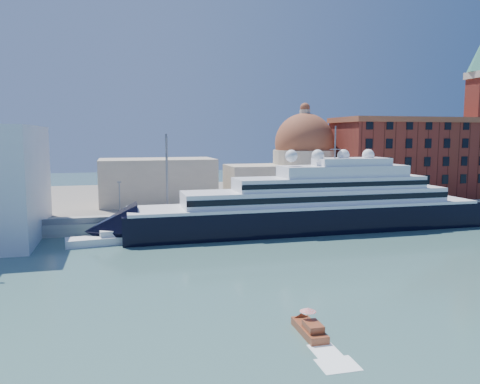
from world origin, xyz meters
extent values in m
plane|color=#3B6765|center=(0.00, 0.00, 0.00)|extent=(400.00, 400.00, 0.00)
cube|color=gray|center=(0.00, 34.00, 1.25)|extent=(180.00, 10.00, 2.50)
cube|color=slate|center=(0.00, 75.00, 1.00)|extent=(260.00, 72.00, 2.00)
cube|color=slate|center=(0.00, 29.50, 3.10)|extent=(180.00, 0.10, 1.20)
cube|color=black|center=(8.58, 23.00, 2.16)|extent=(76.75, 11.81, 6.40)
cone|color=black|center=(-31.76, 23.00, 2.16)|extent=(9.84, 11.81, 11.81)
cube|color=black|center=(46.95, 23.00, 1.97)|extent=(5.90, 10.82, 5.90)
cube|color=white|center=(8.58, 23.00, 5.61)|extent=(74.78, 12.00, 0.59)
cube|color=white|center=(10.55, 23.00, 7.38)|extent=(57.07, 9.84, 2.95)
cube|color=black|center=(10.55, 18.08, 7.38)|extent=(57.07, 0.15, 1.18)
cube|color=white|center=(13.50, 23.00, 10.14)|extent=(41.33, 8.86, 2.56)
cube|color=white|center=(16.45, 23.00, 12.60)|extent=(27.55, 7.87, 2.36)
cube|color=white|center=(18.42, 23.00, 14.56)|extent=(15.74, 6.89, 1.57)
cylinder|color=slate|center=(14.48, 23.00, 18.70)|extent=(0.30, 0.30, 6.89)
sphere|color=white|center=(4.64, 23.00, 15.94)|extent=(2.56, 2.56, 2.56)
sphere|color=white|center=(10.55, 23.00, 15.94)|extent=(2.56, 2.56, 2.56)
sphere|color=white|center=(16.45, 23.00, 15.94)|extent=(2.56, 2.56, 2.56)
sphere|color=white|center=(22.35, 23.00, 15.94)|extent=(2.56, 2.56, 2.56)
cube|color=white|center=(-33.78, 20.92, 0.61)|extent=(12.59, 5.48, 1.63)
cube|color=white|center=(-31.76, 21.16, 1.93)|extent=(4.34, 3.00, 1.22)
cube|color=brown|center=(-11.79, -25.63, 0.34)|extent=(2.04, 5.80, 0.96)
cube|color=brown|center=(-11.81, -26.59, 1.15)|extent=(1.58, 2.43, 0.77)
cylinder|color=slate|center=(-11.78, -25.15, 1.54)|extent=(0.06, 0.06, 1.54)
cone|color=red|center=(-11.78, -25.15, 2.40)|extent=(1.73, 1.73, 0.38)
cube|color=maroon|center=(52.00, 52.00, 13.00)|extent=(42.00, 18.00, 22.00)
cube|color=brown|center=(52.00, 52.00, 24.50)|extent=(43.00, 19.00, 1.50)
cube|color=maroon|center=(76.00, 52.00, 19.50)|extent=(6.00, 6.00, 35.00)
cylinder|color=beige|center=(22.00, 58.00, 9.00)|extent=(18.00, 18.00, 14.00)
sphere|color=brown|center=(22.00, 58.00, 18.00)|extent=(17.00, 17.00, 17.00)
cylinder|color=beige|center=(22.00, 58.00, 26.00)|extent=(3.00, 3.00, 3.00)
cube|color=beige|center=(8.00, 56.00, 7.00)|extent=(18.00, 14.00, 10.00)
cube|color=beige|center=(-20.00, 58.00, 8.00)|extent=(30.00, 16.00, 12.00)
cylinder|color=slate|center=(-30.00, 31.00, 6.50)|extent=(0.24, 0.24, 8.00)
cube|color=slate|center=(-30.00, 31.00, 10.60)|extent=(0.80, 0.30, 0.25)
cylinder|color=slate|center=(0.00, 31.00, 6.50)|extent=(0.24, 0.24, 8.00)
cube|color=slate|center=(0.00, 31.00, 10.60)|extent=(0.80, 0.30, 0.25)
cylinder|color=slate|center=(30.00, 31.00, 6.50)|extent=(0.24, 0.24, 8.00)
cube|color=slate|center=(30.00, 31.00, 10.60)|extent=(0.80, 0.30, 0.25)
cylinder|color=slate|center=(-20.00, 33.00, 11.50)|extent=(0.50, 0.50, 18.00)
camera|label=1|loc=(-30.21, -67.94, 20.10)|focal=35.00mm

